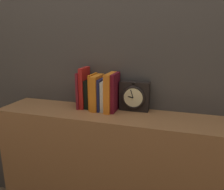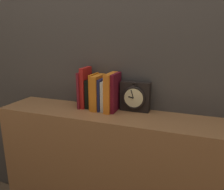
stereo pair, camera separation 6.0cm
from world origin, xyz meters
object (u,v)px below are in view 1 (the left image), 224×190
at_px(book_slot3_orange, 93,91).
at_px(book_slot8_maroon, 116,92).
at_px(book_slot2_black, 90,94).
at_px(book_slot4_orange, 97,92).
at_px(book_slot5_navy, 102,94).
at_px(book_slot7_orange, 110,92).
at_px(book_slot6_white, 106,95).
at_px(book_slot0_maroon, 81,90).
at_px(book_slot1_red, 85,88).
at_px(clock, 134,96).

height_order(book_slot3_orange, book_slot8_maroon, book_slot8_maroon).
relative_size(book_slot2_black, book_slot4_orange, 0.85).
xyz_separation_m(book_slot5_navy, book_slot8_maroon, (0.09, -0.00, 0.02)).
height_order(book_slot2_black, book_slot7_orange, book_slot7_orange).
xyz_separation_m(book_slot5_navy, book_slot6_white, (0.02, 0.00, -0.01)).
height_order(book_slot3_orange, book_slot7_orange, book_slot7_orange).
distance_m(book_slot3_orange, book_slot6_white, 0.08).
height_order(book_slot3_orange, book_slot5_navy, book_slot3_orange).
distance_m(book_slot4_orange, book_slot5_navy, 0.03).
height_order(book_slot6_white, book_slot7_orange, book_slot7_orange).
xyz_separation_m(book_slot0_maroon, book_slot5_navy, (0.13, -0.00, -0.02)).
distance_m(book_slot1_red, book_slot3_orange, 0.06).
relative_size(book_slot2_black, book_slot3_orange, 0.83).
bearing_deg(book_slot3_orange, book_slot2_black, 163.66).
xyz_separation_m(clock, book_slot0_maroon, (-0.32, -0.03, 0.02)).
height_order(book_slot0_maroon, book_slot2_black, book_slot0_maroon).
relative_size(book_slot1_red, book_slot7_orange, 1.10).
height_order(book_slot4_orange, book_slot8_maroon, book_slot8_maroon).
relative_size(book_slot4_orange, book_slot5_navy, 1.09).
xyz_separation_m(book_slot1_red, book_slot2_black, (0.03, 0.00, -0.04)).
bearing_deg(book_slot3_orange, book_slot5_navy, -4.99).
height_order(clock, book_slot8_maroon, book_slot8_maroon).
relative_size(book_slot7_orange, book_slot8_maroon, 1.00).
xyz_separation_m(book_slot1_red, book_slot3_orange, (0.06, -0.00, -0.02)).
bearing_deg(book_slot7_orange, book_slot4_orange, 176.32).
height_order(book_slot5_navy, book_slot7_orange, book_slot7_orange).
distance_m(clock, book_slot7_orange, 0.14).
bearing_deg(book_slot0_maroon, book_slot7_orange, -3.76).
xyz_separation_m(book_slot2_black, book_slot5_navy, (0.08, -0.01, 0.01)).
bearing_deg(book_slot7_orange, book_slot8_maroon, 16.10).
xyz_separation_m(book_slot4_orange, book_slot5_navy, (0.03, 0.00, -0.01)).
bearing_deg(book_slot7_orange, clock, 18.41).
relative_size(book_slot5_navy, book_slot7_orange, 0.84).
relative_size(clock, book_slot7_orange, 0.81).
height_order(book_slot2_black, book_slot8_maroon, book_slot8_maroon).
relative_size(book_slot2_black, book_slot8_maroon, 0.78).
height_order(book_slot2_black, book_slot3_orange, book_slot3_orange).
distance_m(book_slot0_maroon, book_slot6_white, 0.16).
distance_m(book_slot0_maroon, book_slot8_maroon, 0.22).
height_order(book_slot4_orange, book_slot5_navy, book_slot4_orange).
bearing_deg(book_slot6_white, clock, 10.94).
bearing_deg(book_slot5_navy, book_slot0_maroon, 179.12).
bearing_deg(book_slot1_red, book_slot2_black, 7.34).
distance_m(book_slot3_orange, book_slot8_maroon, 0.14).
relative_size(book_slot3_orange, book_slot8_maroon, 0.95).
relative_size(book_slot2_black, book_slot5_navy, 0.93).
distance_m(book_slot4_orange, book_slot6_white, 0.05).
height_order(clock, book_slot1_red, book_slot1_red).
xyz_separation_m(book_slot4_orange, book_slot8_maroon, (0.11, 0.00, 0.01)).
bearing_deg(book_slot0_maroon, book_slot6_white, -0.19).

